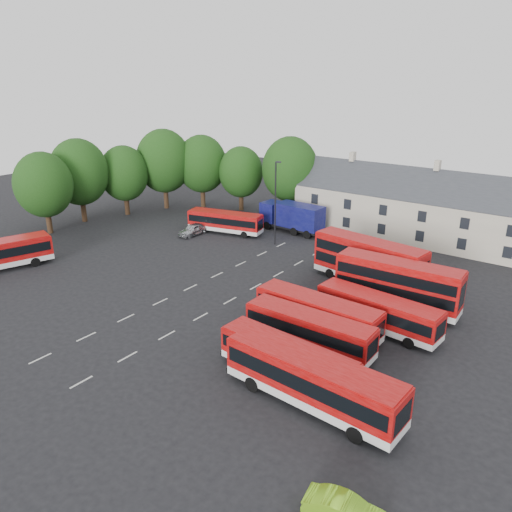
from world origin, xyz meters
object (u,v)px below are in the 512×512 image
at_px(lime_car, 345,511).
at_px(lamppost, 276,201).
at_px(bus_dd_south, 398,282).
at_px(bus_row_a, 312,378).
at_px(grit_bin, 327,509).
at_px(box_truck, 292,216).
at_px(silver_car, 193,229).

bearing_deg(lime_car, lamppost, 29.31).
bearing_deg(bus_dd_south, bus_row_a, -88.68).
bearing_deg(grit_bin, bus_dd_south, 104.26).
distance_m(box_truck, grit_bin, 44.93).
xyz_separation_m(bus_dd_south, grit_bin, (5.91, -23.25, -2.10)).
distance_m(grit_bin, lamppost, 40.09).
bearing_deg(grit_bin, lime_car, 14.20).
bearing_deg(lime_car, silver_car, 42.28).
relative_size(bus_dd_south, silver_car, 2.50).
bearing_deg(box_truck, bus_dd_south, -32.31).
bearing_deg(grit_bin, bus_row_a, 125.64).
relative_size(bus_dd_south, box_truck, 1.24).
bearing_deg(silver_car, bus_row_a, -32.47).
distance_m(bus_dd_south, box_truck, 23.93).
relative_size(box_truck, grit_bin, 10.13).
xyz_separation_m(bus_row_a, silver_car, (-30.16, 21.35, -1.28)).
height_order(silver_car, lamppost, lamppost).
bearing_deg(bus_dd_south, grit_bin, -77.97).
height_order(bus_dd_south, grit_bin, bus_dd_south).
bearing_deg(box_truck, lamppost, -76.58).
distance_m(lime_car, lamppost, 40.41).
bearing_deg(lamppost, lime_car, -50.89).
bearing_deg(grit_bin, lamppost, 127.98).
bearing_deg(grit_bin, box_truck, 124.67).
relative_size(silver_car, lime_car, 1.10).
height_order(silver_car, grit_bin, silver_car).
distance_m(silver_car, lime_car, 45.49).
bearing_deg(lamppost, bus_row_a, -51.40).
bearing_deg(box_truck, silver_car, -134.80).
xyz_separation_m(lime_car, lamppost, (-25.31, 31.14, 4.77)).
relative_size(bus_row_a, box_truck, 1.36).
height_order(box_truck, grit_bin, box_truck).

